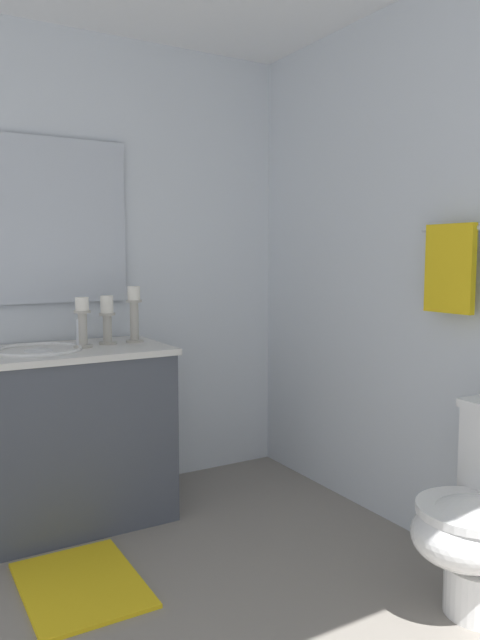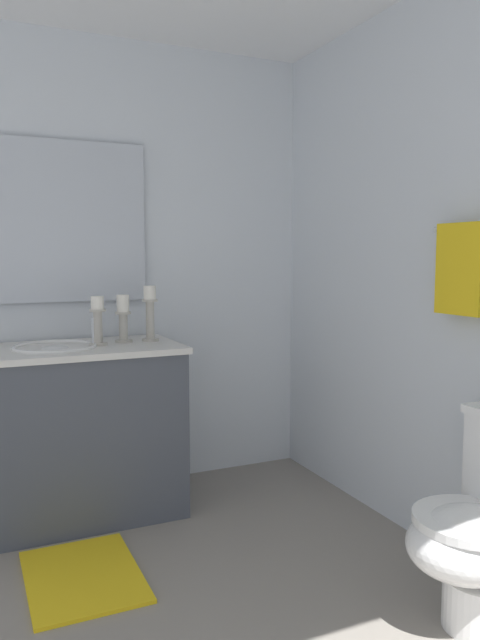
{
  "view_description": "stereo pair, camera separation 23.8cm",
  "coord_description": "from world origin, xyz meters",
  "px_view_note": "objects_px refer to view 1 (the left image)",
  "views": [
    {
      "loc": [
        1.71,
        -0.65,
        1.3
      ],
      "look_at": [
        -0.34,
        0.54,
        1.04
      ],
      "focal_mm": 33.98,
      "sensor_mm": 36.0,
      "label": 1
    },
    {
      "loc": [
        1.82,
        -0.44,
        1.3
      ],
      "look_at": [
        -0.34,
        0.54,
        1.04
      ],
      "focal_mm": 33.98,
      "sensor_mm": 36.0,
      "label": 2
    }
  ],
  "objects_px": {
    "sink_basin": "(39,359)",
    "candle_holder_mid": "(82,321)",
    "candle_holder_tall": "(134,313)",
    "mirror": "(22,220)",
    "candle_holder_short": "(107,319)",
    "vanity_cabinet": "(42,439)",
    "bath_mat": "(81,584)",
    "towel_near_vanity": "(450,269)"
  },
  "relations": [
    {
      "from": "candle_holder_short",
      "to": "towel_near_vanity",
      "type": "xyz_separation_m",
      "value": [
        1.21,
        1.07,
        0.26
      ]
    },
    {
      "from": "candle_holder_short",
      "to": "candle_holder_mid",
      "type": "distance_m",
      "value": 0.15
    },
    {
      "from": "vanity_cabinet",
      "to": "mirror",
      "type": "relative_size",
      "value": 1.14
    },
    {
      "from": "candle_holder_short",
      "to": "towel_near_vanity",
      "type": "distance_m",
      "value": 1.63
    },
    {
      "from": "bath_mat",
      "to": "sink_basin",
      "type": "bearing_deg",
      "value": 179.91
    },
    {
      "from": "vanity_cabinet",
      "to": "towel_near_vanity",
      "type": "relative_size",
      "value": 3.3
    },
    {
      "from": "bath_mat",
      "to": "mirror",
      "type": "bearing_deg",
      "value": -180.0
    },
    {
      "from": "vanity_cabinet",
      "to": "sink_basin",
      "type": "xyz_separation_m",
      "value": [
        -0.0,
        0.0,
        0.39
      ]
    },
    {
      "from": "bath_mat",
      "to": "candle_holder_short",
      "type": "bearing_deg",
      "value": 152.58
    },
    {
      "from": "candle_holder_short",
      "to": "candle_holder_mid",
      "type": "bearing_deg",
      "value": -69.75
    },
    {
      "from": "mirror",
      "to": "candle_holder_short",
      "type": "bearing_deg",
      "value": 55.91
    },
    {
      "from": "vanity_cabinet",
      "to": "candle_holder_short",
      "type": "height_order",
      "value": "candle_holder_short"
    },
    {
      "from": "towel_near_vanity",
      "to": "bath_mat",
      "type": "bearing_deg",
      "value": -110.72
    },
    {
      "from": "candle_holder_tall",
      "to": "bath_mat",
      "type": "relative_size",
      "value": 0.48
    },
    {
      "from": "vanity_cabinet",
      "to": "candle_holder_short",
      "type": "bearing_deg",
      "value": 97.35
    },
    {
      "from": "sink_basin",
      "to": "candle_holder_mid",
      "type": "distance_m",
      "value": 0.26
    },
    {
      "from": "mirror",
      "to": "candle_holder_mid",
      "type": "distance_m",
      "value": 0.61
    },
    {
      "from": "candle_holder_tall",
      "to": "candle_holder_mid",
      "type": "distance_m",
      "value": 0.28
    },
    {
      "from": "mirror",
      "to": "bath_mat",
      "type": "height_order",
      "value": "mirror"
    },
    {
      "from": "towel_near_vanity",
      "to": "mirror",
      "type": "bearing_deg",
      "value": -135.46
    },
    {
      "from": "sink_basin",
      "to": "towel_near_vanity",
      "type": "relative_size",
      "value": 1.09
    },
    {
      "from": "candle_holder_tall",
      "to": "towel_near_vanity",
      "type": "height_order",
      "value": "towel_near_vanity"
    },
    {
      "from": "vanity_cabinet",
      "to": "towel_near_vanity",
      "type": "height_order",
      "value": "towel_near_vanity"
    },
    {
      "from": "vanity_cabinet",
      "to": "candle_holder_short",
      "type": "relative_size",
      "value": 4.98
    },
    {
      "from": "candle_holder_mid",
      "to": "mirror",
      "type": "bearing_deg",
      "value": -144.03
    },
    {
      "from": "candle_holder_tall",
      "to": "towel_near_vanity",
      "type": "distance_m",
      "value": 1.54
    },
    {
      "from": "candle_holder_tall",
      "to": "candle_holder_short",
      "type": "bearing_deg",
      "value": -93.1
    },
    {
      "from": "sink_basin",
      "to": "candle_holder_mid",
      "type": "height_order",
      "value": "candle_holder_mid"
    },
    {
      "from": "mirror",
      "to": "candle_holder_short",
      "type": "distance_m",
      "value": 0.65
    },
    {
      "from": "sink_basin",
      "to": "vanity_cabinet",
      "type": "bearing_deg",
      "value": -90.0
    },
    {
      "from": "candle_holder_mid",
      "to": "bath_mat",
      "type": "height_order",
      "value": "candle_holder_mid"
    },
    {
      "from": "candle_holder_tall",
      "to": "mirror",
      "type": "bearing_deg",
      "value": -116.48
    },
    {
      "from": "candle_holder_tall",
      "to": "candle_holder_short",
      "type": "height_order",
      "value": "candle_holder_tall"
    },
    {
      "from": "vanity_cabinet",
      "to": "candle_holder_mid",
      "type": "distance_m",
      "value": 0.59
    },
    {
      "from": "mirror",
      "to": "towel_near_vanity",
      "type": "relative_size",
      "value": 2.88
    },
    {
      "from": "candle_holder_tall",
      "to": "candle_holder_mid",
      "type": "bearing_deg",
      "value": -81.07
    },
    {
      "from": "sink_basin",
      "to": "candle_holder_tall",
      "type": "relative_size",
      "value": 1.4
    },
    {
      "from": "candle_holder_tall",
      "to": "candle_holder_mid",
      "type": "height_order",
      "value": "candle_holder_tall"
    },
    {
      "from": "candle_holder_mid",
      "to": "bath_mat",
      "type": "bearing_deg",
      "value": -18.59
    },
    {
      "from": "sink_basin",
      "to": "towel_near_vanity",
      "type": "xyz_separation_m",
      "value": [
        1.16,
        1.42,
        0.43
      ]
    },
    {
      "from": "vanity_cabinet",
      "to": "candle_holder_mid",
      "type": "relative_size",
      "value": 4.99
    },
    {
      "from": "towel_near_vanity",
      "to": "candle_holder_tall",
      "type": "bearing_deg",
      "value": -142.16
    }
  ]
}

